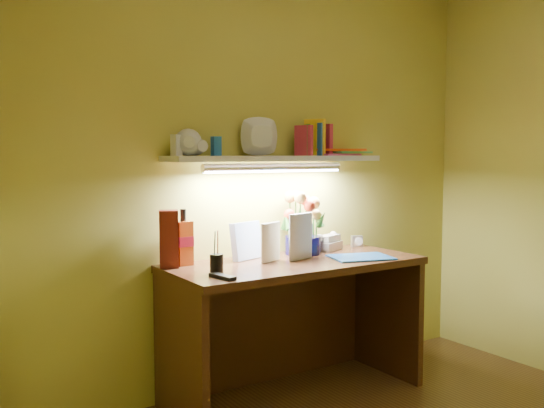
% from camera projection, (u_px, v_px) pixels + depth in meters
% --- Properties ---
extents(desk, '(1.40, 0.60, 0.75)m').
position_uv_depth(desk, '(295.00, 329.00, 3.29)').
color(desk, '#371E0F').
rests_on(desk, ground).
extents(flower_bouquet, '(0.30, 0.30, 0.36)m').
position_uv_depth(flower_bouquet, '(303.00, 223.00, 3.48)').
color(flower_bouquet, '#0B073B').
rests_on(flower_bouquet, desk).
extents(telephone, '(0.21, 0.19, 0.10)m').
position_uv_depth(telephone, '(327.00, 241.00, 3.63)').
color(telephone, beige).
rests_on(telephone, desk).
extents(desk_clock, '(0.08, 0.06, 0.07)m').
position_uv_depth(desk_clock, '(357.00, 241.00, 3.75)').
color(desk_clock, silver).
rests_on(desk_clock, desk).
extents(whisky_bottle, '(0.08, 0.08, 0.29)m').
position_uv_depth(whisky_bottle, '(183.00, 237.00, 3.13)').
color(whisky_bottle, '#AB4415').
rests_on(whisky_bottle, desk).
extents(whisky_box, '(0.12, 0.12, 0.29)m').
position_uv_depth(whisky_box, '(169.00, 239.00, 3.07)').
color(whisky_box, '#55170E').
rests_on(whisky_box, desk).
extents(pen_cup, '(0.09, 0.09, 0.16)m').
position_uv_depth(pen_cup, '(217.00, 257.00, 2.91)').
color(pen_cup, black).
rests_on(pen_cup, desk).
extents(art_card, '(0.21, 0.10, 0.20)m').
position_uv_depth(art_card, '(246.00, 241.00, 3.30)').
color(art_card, white).
rests_on(art_card, desk).
extents(tv_remote, '(0.07, 0.16, 0.02)m').
position_uv_depth(tv_remote, '(222.00, 277.00, 2.80)').
color(tv_remote, black).
rests_on(tv_remote, desk).
extents(blue_folder, '(0.38, 0.32, 0.01)m').
position_uv_depth(blue_folder, '(361.00, 257.00, 3.35)').
color(blue_folder, '#1E5AA9').
rests_on(blue_folder, desk).
extents(desk_book_a, '(0.16, 0.07, 0.21)m').
position_uv_depth(desk_book_a, '(262.00, 244.00, 3.16)').
color(desk_book_a, white).
rests_on(desk_book_a, desk).
extents(desk_book_b, '(0.19, 0.06, 0.25)m').
position_uv_depth(desk_book_b, '(290.00, 238.00, 3.22)').
color(desk_book_b, silver).
rests_on(desk_book_b, desk).
extents(wall_shelf, '(1.30, 0.32, 0.24)m').
position_uv_depth(wall_shelf, '(274.00, 152.00, 3.35)').
color(wall_shelf, silver).
rests_on(wall_shelf, ground).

